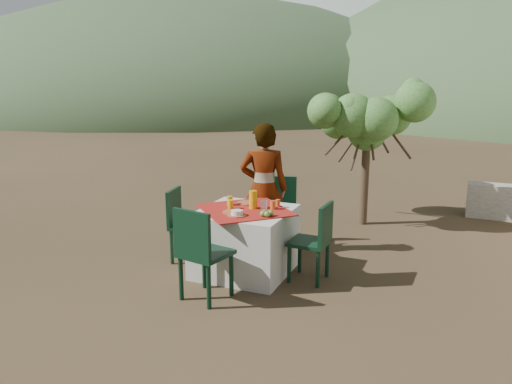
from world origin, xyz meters
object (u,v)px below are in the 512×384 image
(table, at_px, (245,241))
(juice_pitcher, at_px, (253,200))
(chair_far, at_px, (280,208))
(chair_left, at_px, (183,221))
(shrub_tree, at_px, (372,126))
(chair_near, at_px, (200,250))
(person, at_px, (264,189))
(chair_right, at_px, (316,239))

(table, height_order, juice_pitcher, juice_pitcher)
(chair_far, distance_m, chair_left, 1.38)
(chair_far, bearing_deg, shrub_tree, 41.04)
(chair_far, distance_m, juice_pitcher, 1.08)
(table, xyz_separation_m, shrub_tree, (0.97, 2.56, 1.15))
(chair_left, relative_size, shrub_tree, 0.47)
(table, distance_m, chair_near, 0.92)
(shrub_tree, bearing_deg, chair_near, -107.15)
(table, height_order, person, person)
(chair_far, relative_size, chair_left, 1.02)
(chair_far, height_order, person, person)
(table, distance_m, person, 0.88)
(chair_left, bearing_deg, juice_pitcher, -99.56)
(chair_right, bearing_deg, chair_left, -87.67)
(chair_near, bearing_deg, shrub_tree, -95.44)
(person, bearing_deg, chair_left, 23.15)
(chair_far, bearing_deg, person, -121.78)
(person, relative_size, shrub_tree, 0.87)
(chair_far, bearing_deg, chair_left, -147.62)
(juice_pitcher, bearing_deg, chair_left, -179.34)
(juice_pitcher, bearing_deg, chair_far, 91.99)
(chair_near, bearing_deg, chair_far, -82.16)
(chair_far, relative_size, shrub_tree, 0.48)
(chair_far, height_order, chair_left, chair_far)
(chair_near, distance_m, person, 1.66)
(table, relative_size, juice_pitcher, 6.25)
(person, xyz_separation_m, juice_pitcher, (0.13, -0.67, 0.02))
(chair_far, height_order, shrub_tree, shrub_tree)
(chair_left, xyz_separation_m, chair_right, (1.70, -0.01, -0.00))
(table, relative_size, person, 0.77)
(table, bearing_deg, person, 94.68)
(table, height_order, chair_far, chair_far)
(table, bearing_deg, chair_right, 3.43)
(chair_left, bearing_deg, chair_right, -100.61)
(chair_far, relative_size, chair_near, 0.94)
(chair_near, bearing_deg, juice_pitcher, -88.29)
(chair_right, height_order, juice_pitcher, juice_pitcher)
(chair_far, bearing_deg, table, -108.44)
(person, bearing_deg, chair_near, 71.83)
(chair_far, bearing_deg, chair_near, -110.35)
(chair_far, relative_size, juice_pitcher, 4.45)
(chair_right, distance_m, juice_pitcher, 0.85)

